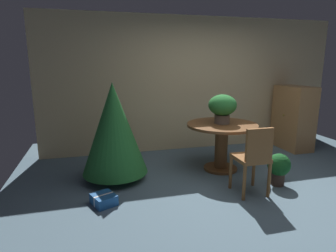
{
  "coord_description": "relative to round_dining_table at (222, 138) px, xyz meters",
  "views": [
    {
      "loc": [
        -1.99,
        -3.24,
        1.74
      ],
      "look_at": [
        -1.0,
        0.49,
        0.87
      ],
      "focal_mm": 30.66,
      "sensor_mm": 36.0,
      "label": 1
    }
  ],
  "objects": [
    {
      "name": "ground_plane",
      "position": [
        0.01,
        -0.87,
        -0.54
      ],
      "size": [
        6.6,
        6.6,
        0.0
      ],
      "primitive_type": "plane",
      "color": "slate"
    },
    {
      "name": "back_wall_panel",
      "position": [
        0.01,
        1.33,
        0.76
      ],
      "size": [
        6.0,
        0.1,
        2.6
      ],
      "primitive_type": "cube",
      "color": "beige",
      "rests_on": "ground_plane"
    },
    {
      "name": "round_dining_table",
      "position": [
        0.0,
        0.0,
        0.0
      ],
      "size": [
        1.13,
        1.13,
        0.77
      ],
      "color": "brown",
      "rests_on": "ground_plane"
    },
    {
      "name": "flower_vase",
      "position": [
        0.0,
        0.03,
        0.5
      ],
      "size": [
        0.45,
        0.45,
        0.47
      ],
      "color": "#665B51",
      "rests_on": "round_dining_table"
    },
    {
      "name": "wooden_chair_near",
      "position": [
        0.0,
        -0.96,
        -0.01
      ],
      "size": [
        0.4,
        0.42,
        0.94
      ],
      "color": "brown",
      "rests_on": "ground_plane"
    },
    {
      "name": "holiday_tree",
      "position": [
        -1.71,
        0.05,
        0.24
      ],
      "size": [
        0.97,
        0.97,
        1.46
      ],
      "color": "brown",
      "rests_on": "ground_plane"
    },
    {
      "name": "gift_box_blue",
      "position": [
        -1.92,
        -0.73,
        -0.48
      ],
      "size": [
        0.35,
        0.37,
        0.13
      ],
      "color": "#1E569E",
      "rests_on": "ground_plane"
    },
    {
      "name": "wooden_cabinet",
      "position": [
        1.93,
        0.75,
        0.09
      ],
      "size": [
        0.48,
        0.83,
        1.27
      ],
      "color": "#B27F4C",
      "rests_on": "ground_plane"
    },
    {
      "name": "potted_plant",
      "position": [
        0.54,
        -0.78,
        -0.27
      ],
      "size": [
        0.32,
        0.32,
        0.47
      ],
      "color": "#4C382D",
      "rests_on": "ground_plane"
    }
  ]
}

